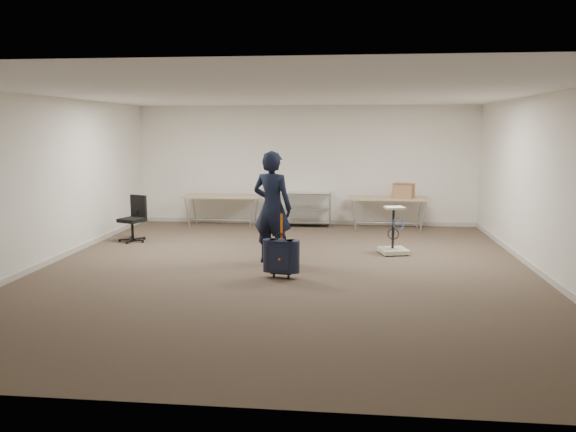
# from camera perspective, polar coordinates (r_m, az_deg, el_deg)

# --- Properties ---
(ground) EXTENTS (9.00, 9.00, 0.00)m
(ground) POSITION_cam_1_polar(r_m,az_deg,el_deg) (9.08, -0.36, -5.57)
(ground) COLOR #46372A
(ground) RESTS_ON ground
(room_shell) EXTENTS (8.00, 9.00, 9.00)m
(room_shell) POSITION_cam_1_polar(r_m,az_deg,el_deg) (10.41, 0.49, -3.41)
(room_shell) COLOR white
(room_shell) RESTS_ON ground
(folding_table_left) EXTENTS (1.80, 0.75, 0.73)m
(folding_table_left) POSITION_cam_1_polar(r_m,az_deg,el_deg) (13.11, -6.71, 1.87)
(folding_table_left) COLOR tan
(folding_table_left) RESTS_ON ground
(folding_table_right) EXTENTS (1.80, 0.75, 0.73)m
(folding_table_right) POSITION_cam_1_polar(r_m,az_deg,el_deg) (12.82, 10.10, 1.63)
(folding_table_right) COLOR tan
(folding_table_right) RESTS_ON ground
(wire_shelf) EXTENTS (1.22, 0.47, 0.80)m
(wire_shelf) POSITION_cam_1_polar(r_m,az_deg,el_deg) (13.11, 1.68, 0.88)
(wire_shelf) COLOR silver
(wire_shelf) RESTS_ON ground
(person) EXTENTS (0.80, 0.65, 1.90)m
(person) POSITION_cam_1_polar(r_m,az_deg,el_deg) (9.44, -1.61, 0.87)
(person) COLOR black
(person) RESTS_ON ground
(suitcase) EXTENTS (0.39, 0.26, 1.00)m
(suitcase) POSITION_cam_1_polar(r_m,az_deg,el_deg) (8.57, -0.69, -4.12)
(suitcase) COLOR #161C31
(suitcase) RESTS_ON ground
(office_chair) EXTENTS (0.56, 0.57, 0.93)m
(office_chair) POSITION_cam_1_polar(r_m,az_deg,el_deg) (11.79, -15.40, -1.13)
(office_chair) COLOR black
(office_chair) RESTS_ON ground
(equipment_cart) EXTENTS (0.58, 0.58, 0.87)m
(equipment_cart) POSITION_cam_1_polar(r_m,az_deg,el_deg) (10.41, 10.69, -2.56)
(equipment_cart) COLOR silver
(equipment_cart) RESTS_ON ground
(cardboard_box) EXTENTS (0.51, 0.45, 0.32)m
(cardboard_box) POSITION_cam_1_polar(r_m,az_deg,el_deg) (12.81, 11.66, 2.55)
(cardboard_box) COLOR #9F7F4A
(cardboard_box) RESTS_ON folding_table_right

